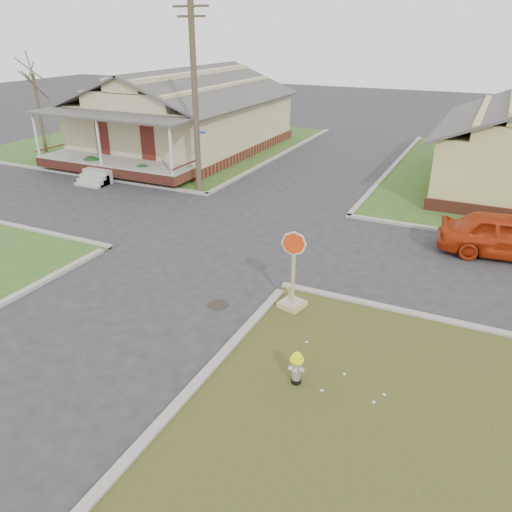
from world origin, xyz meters
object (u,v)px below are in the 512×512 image
at_px(stop_sign, 293,291).
at_px(red_sedan, 507,236).
at_px(utility_pole, 195,96).
at_px(fire_hydrant, 297,366).

xyz_separation_m(stop_sign, red_sedan, (5.52, 6.78, 0.22)).
height_order(stop_sign, red_sedan, stop_sign).
xyz_separation_m(utility_pole, fire_hydrant, (9.85, -11.79, -4.14)).
height_order(fire_hydrant, stop_sign, stop_sign).
relative_size(fire_hydrant, red_sedan, 0.18).
distance_m(fire_hydrant, red_sedan, 10.79).
bearing_deg(stop_sign, red_sedan, 65.27).
xyz_separation_m(utility_pole, red_sedan, (13.99, -1.83, -3.87)).
distance_m(fire_hydrant, stop_sign, 3.46).
bearing_deg(stop_sign, fire_hydrant, -52.18).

